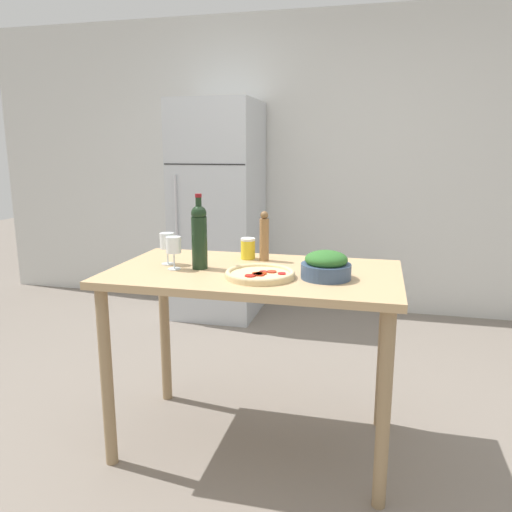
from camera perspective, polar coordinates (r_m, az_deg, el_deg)
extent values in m
plane|color=slate|center=(2.68, -0.21, -20.49)|extent=(14.00, 14.00, 0.00)
cube|color=silver|center=(4.55, 7.00, 10.23)|extent=(6.40, 0.06, 2.60)
cube|color=#B7BCC1|center=(4.36, -4.32, 5.21)|extent=(0.69, 0.70, 1.84)
cube|color=black|center=(4.00, -6.00, 10.38)|extent=(0.67, 0.01, 0.01)
cylinder|color=#B2B2B7|center=(4.11, -9.07, 3.38)|extent=(0.02, 0.02, 0.83)
cube|color=tan|center=(2.33, -0.22, -2.06)|extent=(1.34, 0.76, 0.04)
cylinder|color=#967A55|center=(2.43, -16.70, -13.23)|extent=(0.06, 0.06, 0.86)
cylinder|color=#967A55|center=(2.13, 14.40, -16.81)|extent=(0.06, 0.06, 0.86)
cylinder|color=#967A55|center=(2.95, -10.38, -8.26)|extent=(0.06, 0.06, 0.86)
cylinder|color=#967A55|center=(2.71, 14.33, -10.31)|extent=(0.06, 0.06, 0.86)
cylinder|color=black|center=(2.35, -6.48, 1.50)|extent=(0.07, 0.07, 0.25)
sphere|color=black|center=(2.33, -6.56, 4.88)|extent=(0.07, 0.07, 0.07)
cylinder|color=black|center=(2.32, -6.58, 5.78)|extent=(0.03, 0.03, 0.07)
cylinder|color=maroon|center=(2.32, -6.61, 6.89)|extent=(0.03, 0.03, 0.02)
cylinder|color=silver|center=(2.38, -9.31, -1.45)|extent=(0.06, 0.06, 0.00)
cylinder|color=silver|center=(2.37, -9.34, -0.52)|extent=(0.01, 0.01, 0.08)
cylinder|color=white|center=(2.35, -9.41, 1.28)|extent=(0.07, 0.07, 0.08)
cylinder|color=maroon|center=(2.36, -9.38, 0.64)|extent=(0.06, 0.06, 0.02)
cylinder|color=silver|center=(2.49, -10.03, -0.88)|extent=(0.06, 0.06, 0.00)
cylinder|color=silver|center=(2.48, -10.06, 0.01)|extent=(0.01, 0.01, 0.08)
cylinder|color=white|center=(2.46, -10.12, 1.73)|extent=(0.07, 0.07, 0.08)
cylinder|color=maroon|center=(2.47, -10.10, 1.11)|extent=(0.06, 0.06, 0.02)
cylinder|color=olive|center=(2.50, 1.03, 1.86)|extent=(0.05, 0.05, 0.21)
sphere|color=brown|center=(2.48, 1.04, 4.69)|extent=(0.04, 0.04, 0.04)
cylinder|color=#384C6B|center=(2.20, 7.99, -1.72)|extent=(0.22, 0.22, 0.07)
ellipsoid|color=#2D6628|center=(2.18, 8.03, -0.38)|extent=(0.19, 0.19, 0.08)
cylinder|color=#DBC189|center=(2.20, 0.47, -2.23)|extent=(0.31, 0.31, 0.02)
torus|color=#DBC189|center=(2.19, 0.47, -1.95)|extent=(0.31, 0.31, 0.02)
cylinder|color=#AE2711|center=(2.16, 0.17, -2.13)|extent=(0.04, 0.04, 0.01)
cylinder|color=#B2321E|center=(2.21, 1.81, -1.80)|extent=(0.04, 0.04, 0.01)
cylinder|color=red|center=(2.18, 2.97, -2.01)|extent=(0.03, 0.03, 0.01)
cylinder|color=#AF2D12|center=(2.18, 0.13, -2.02)|extent=(0.04, 0.04, 0.01)
cylinder|color=#AF2D0A|center=(2.18, 0.63, -2.00)|extent=(0.05, 0.05, 0.01)
cylinder|color=#B52713|center=(2.16, 0.47, -2.17)|extent=(0.04, 0.04, 0.01)
cylinder|color=#B42F28|center=(2.21, 0.82, -1.80)|extent=(0.04, 0.04, 0.01)
cylinder|color=red|center=(2.16, 0.20, -2.13)|extent=(0.03, 0.03, 0.01)
cylinder|color=red|center=(2.14, -0.70, -2.27)|extent=(0.04, 0.04, 0.01)
cylinder|color=yellow|center=(2.56, -0.92, 0.73)|extent=(0.07, 0.07, 0.10)
cylinder|color=white|center=(2.55, -0.93, 1.91)|extent=(0.07, 0.07, 0.01)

